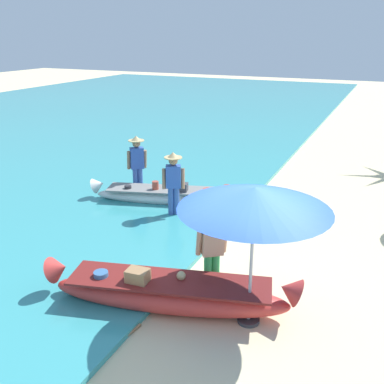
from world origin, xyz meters
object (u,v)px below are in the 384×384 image
object	(u,v)px
person_tourist_customer	(212,247)
boat_white_midground	(175,196)
paddle	(92,364)
person_vendor_hatted	(173,181)
person_vendor_assistant	(137,162)
boat_red_foreground	(169,293)
patio_umbrella_large	(255,199)

from	to	relation	value
person_tourist_customer	boat_white_midground	bearing A→B (deg)	124.84
person_tourist_customer	paddle	size ratio (longest dim) A/B	0.97
person_vendor_hatted	person_vendor_assistant	bearing A→B (deg)	147.94
boat_red_foreground	person_vendor_assistant	xyz separation A→B (m)	(-3.33, 4.56, 0.69)
person_vendor_hatted	patio_umbrella_large	bearing A→B (deg)	-47.86
person_vendor_hatted	paddle	size ratio (longest dim) A/B	1.02
boat_white_midground	person_vendor_assistant	size ratio (longest dim) A/B	2.64
boat_white_midground	patio_umbrella_large	world-z (taller)	patio_umbrella_large
paddle	patio_umbrella_large	bearing A→B (deg)	48.06
boat_white_midground	person_vendor_hatted	distance (m)	1.14
boat_red_foreground	patio_umbrella_large	distance (m)	2.25
boat_red_foreground	patio_umbrella_large	world-z (taller)	patio_umbrella_large
paddle	boat_white_midground	bearing A→B (deg)	105.68
boat_white_midground	person_tourist_customer	xyz separation A→B (m)	(2.50, -3.59, 0.65)
boat_white_midground	patio_umbrella_large	xyz separation A→B (m)	(3.35, -4.12, 1.86)
person_vendor_assistant	person_tourist_customer	bearing A→B (deg)	-45.20
boat_white_midground	person_vendor_assistant	xyz separation A→B (m)	(-1.29, 0.23, 0.74)
boat_red_foreground	person_vendor_assistant	bearing A→B (deg)	126.11
patio_umbrella_large	paddle	xyz separation A→B (m)	(-1.68, -1.86, -2.08)
person_vendor_hatted	patio_umbrella_large	xyz separation A→B (m)	(3.00, -3.31, 1.14)
person_tourist_customer	patio_umbrella_large	size ratio (longest dim) A/B	0.70
boat_white_midground	person_vendor_hatted	size ratio (longest dim) A/B	2.69
person_vendor_hatted	person_vendor_assistant	world-z (taller)	person_vendor_assistant
patio_umbrella_large	person_tourist_customer	bearing A→B (deg)	148.37
person_vendor_assistant	paddle	size ratio (longest dim) A/B	1.04
person_vendor_assistant	paddle	world-z (taller)	person_vendor_assistant
person_tourist_customer	patio_umbrella_large	distance (m)	1.57
person_vendor_hatted	paddle	distance (m)	5.43
person_vendor_assistant	paddle	distance (m)	6.95
boat_red_foreground	paddle	distance (m)	1.71
person_tourist_customer	patio_umbrella_large	xyz separation A→B (m)	(0.86, -0.53, 1.21)
person_vendor_assistant	person_vendor_hatted	bearing A→B (deg)	-32.06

